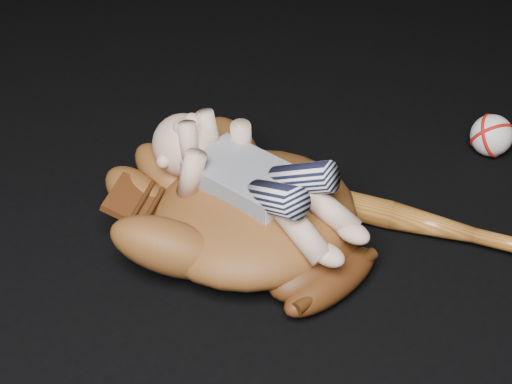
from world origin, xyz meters
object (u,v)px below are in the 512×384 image
Objects in this scene: baseball_glove at (255,207)px; baseball at (492,135)px; baseball_bat at (408,219)px; newborn_baby at (260,179)px.

baseball_glove is 6.08× the size of baseball.
baseball_glove reaches higher than baseball.
baseball is (0.28, 0.06, 0.02)m from baseball_bat.
baseball is at bearing -18.35° from newborn_baby.
baseball is at bearing -13.78° from baseball_glove.
baseball is at bearing 12.21° from baseball_bat.
baseball_glove is 0.26m from baseball_bat.
baseball_bat is at bearing -167.79° from baseball.
baseball is (0.50, -0.06, -0.09)m from newborn_baby.
newborn_baby is 0.27m from baseball_bat.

